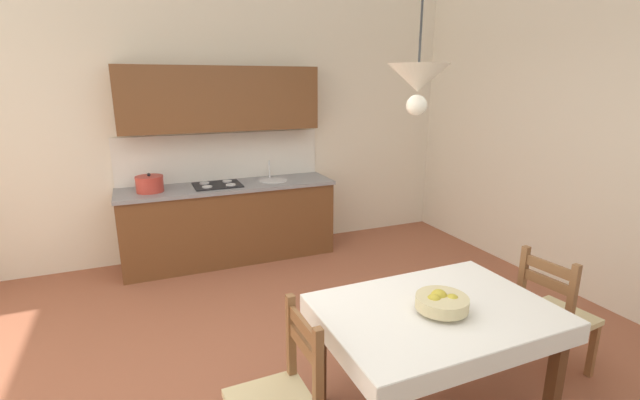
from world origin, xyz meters
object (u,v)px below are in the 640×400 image
(pendant_lamp, at_px, (418,80))
(kitchen_cabinetry, at_px, (227,188))
(dining_chair_window_side, at_px, (554,316))
(dining_table, at_px, (435,327))
(fruit_bowl, at_px, (442,302))

(pendant_lamp, bearing_deg, kitchen_cabinetry, 98.71)
(pendant_lamp, bearing_deg, dining_chair_window_side, -2.91)
(dining_table, bearing_deg, fruit_bowl, -95.77)
(kitchen_cabinetry, xyz_separation_m, dining_chair_window_side, (1.66, -3.04, -0.41))
(dining_chair_window_side, bearing_deg, pendant_lamp, 177.09)
(dining_chair_window_side, distance_m, fruit_bowl, 1.13)
(kitchen_cabinetry, relative_size, dining_chair_window_side, 2.59)
(kitchen_cabinetry, distance_m, dining_chair_window_side, 3.49)
(dining_table, relative_size, pendant_lamp, 1.69)
(kitchen_cabinetry, relative_size, dining_table, 1.77)
(kitchen_cabinetry, distance_m, fruit_bowl, 3.18)
(dining_table, xyz_separation_m, pendant_lamp, (-0.15, 0.10, 1.42))
(dining_table, xyz_separation_m, dining_chair_window_side, (1.05, 0.04, -0.18))
(kitchen_cabinetry, distance_m, pendant_lamp, 3.24)
(dining_table, height_order, fruit_bowl, fruit_bowl)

